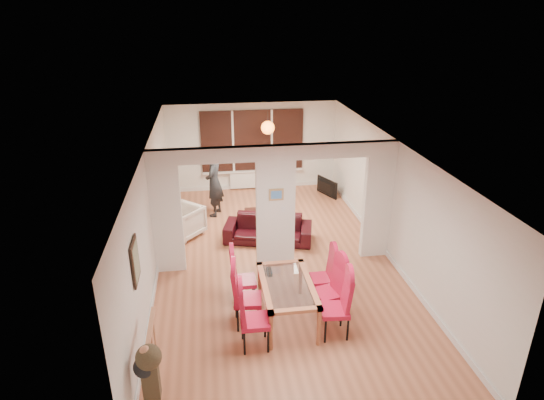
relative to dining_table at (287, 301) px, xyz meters
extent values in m
cube|color=#B56A48|center=(0.10, 2.00, -0.36)|extent=(5.00, 9.00, 0.01)
cube|color=white|center=(0.10, 2.00, 0.94)|extent=(5.00, 0.18, 2.60)
cube|color=black|center=(0.10, 6.44, 1.14)|extent=(3.00, 0.08, 1.80)
cube|color=white|center=(0.10, 6.40, -0.06)|extent=(1.40, 0.08, 0.50)
sphere|color=orange|center=(0.40, 5.30, 1.79)|extent=(0.36, 0.36, 0.36)
cube|color=gray|center=(-2.37, -0.40, 1.24)|extent=(0.04, 0.52, 0.67)
cube|color=#4C8CD8|center=(0.10, 1.90, 1.24)|extent=(0.30, 0.03, 0.25)
imported|color=black|center=(0.09, 2.99, -0.07)|extent=(2.16, 1.27, 0.59)
imported|color=beige|center=(-1.90, 3.53, 0.01)|extent=(1.15, 1.15, 0.75)
imported|color=black|center=(-1.09, 4.67, 0.55)|extent=(0.77, 0.62, 1.83)
imported|color=black|center=(2.10, 5.54, -0.11)|extent=(0.86, 0.46, 0.51)
cylinder|color=#143F19|center=(0.00, 4.16, 0.01)|extent=(0.07, 0.07, 0.30)
imported|color=#331611|center=(0.08, 4.21, -0.11)|extent=(0.21, 0.21, 0.05)
camera|label=1|loc=(-1.21, -6.47, 4.65)|focal=30.00mm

